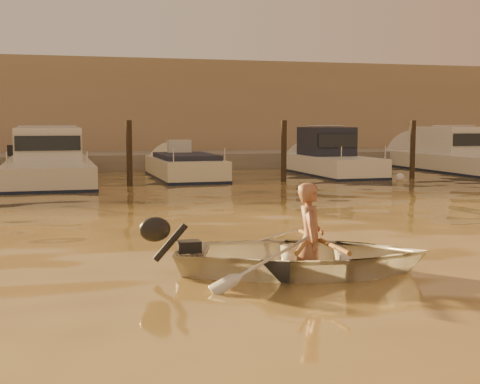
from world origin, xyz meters
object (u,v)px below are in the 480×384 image
object	(u,v)px
person	(310,239)
waterfront_building	(103,113)
dinghy	(302,256)
moored_boat_2	(49,162)
moored_boat_3	(185,172)
moored_boat_5	(465,156)
moored_boat_4	(332,158)

from	to	relation	value
person	waterfront_building	bearing A→B (deg)	18.89
dinghy	moored_boat_2	world-z (taller)	moored_boat_2
dinghy	person	bearing A→B (deg)	-90.00
dinghy	moored_boat_2	size ratio (longest dim) A/B	0.38
moored_boat_3	moored_boat_5	size ratio (longest dim) A/B	0.65
moored_boat_2	moored_boat_3	distance (m)	4.55
moored_boat_2	moored_boat_4	size ratio (longest dim) A/B	1.41
moored_boat_5	moored_boat_2	bearing A→B (deg)	180.00
dinghy	waterfront_building	xyz separation A→B (m)	(-0.64, 25.74, 2.18)
dinghy	waterfront_building	size ratio (longest dim) A/B	0.07
moored_boat_2	waterfront_building	xyz separation A→B (m)	(2.59, 11.00, 1.77)
dinghy	moored_boat_2	xyz separation A→B (m)	(-3.23, 14.74, 0.41)
dinghy	person	xyz separation A→B (m)	(0.10, -0.03, 0.22)
moored_boat_2	moored_boat_4	bearing A→B (deg)	0.00
moored_boat_2	moored_boat_4	distance (m)	10.04
person	moored_boat_4	world-z (taller)	moored_boat_4
moored_boat_5	moored_boat_4	bearing A→B (deg)	180.00
dinghy	person	distance (m)	0.24
moored_boat_2	person	bearing A→B (deg)	-77.32
moored_boat_4	moored_boat_5	bearing A→B (deg)	0.00
dinghy	moored_boat_3	size ratio (longest dim) A/B	0.56
moored_boat_3	moored_boat_4	bearing A→B (deg)	0.00
moored_boat_4	waterfront_building	size ratio (longest dim) A/B	0.14
person	waterfront_building	world-z (taller)	waterfront_building
moored_boat_3	waterfront_building	size ratio (longest dim) A/B	0.13
moored_boat_3	moored_boat_5	xyz separation A→B (m)	(11.15, 0.00, 0.40)
person	moored_boat_3	size ratio (longest dim) A/B	0.25
dinghy	person	size ratio (longest dim) A/B	2.22
waterfront_building	dinghy	bearing A→B (deg)	-88.58
moored_boat_2	moored_boat_5	size ratio (longest dim) A/B	0.96
dinghy	moored_boat_5	size ratio (longest dim) A/B	0.36
dinghy	moored_boat_4	distance (m)	16.25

